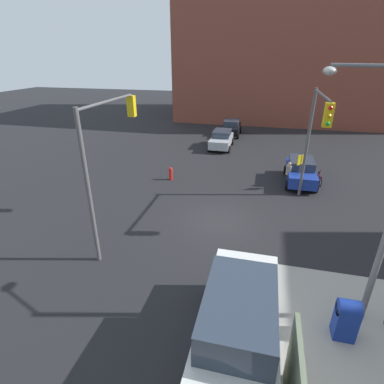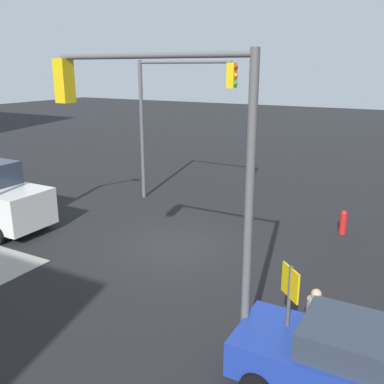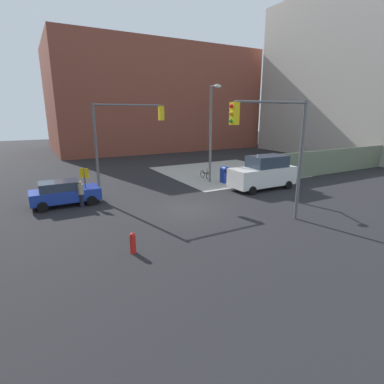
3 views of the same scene
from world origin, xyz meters
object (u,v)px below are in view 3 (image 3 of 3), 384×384
mailbox_blue (225,174)px  street_lamp_corner (212,127)px  smokestack (253,106)px  bicycle_at_crosswalk (61,195)px  sedan_blue (64,193)px  bicycle_leaning_on_fence (205,175)px  fire_hydrant (133,243)px  traffic_signal_nw_corner (124,132)px  pedestrian_crossing (81,193)px  traffic_signal_se_corner (277,139)px  van_white_delivery (263,173)px

mailbox_blue → street_lamp_corner: bearing=158.1°
smokestack → bicycle_at_crosswalk: size_ratio=8.15×
sedan_blue → bicycle_leaning_on_fence: size_ratio=2.44×
fire_hydrant → mailbox_blue: bearing=39.4°
traffic_signal_nw_corner → mailbox_blue: 9.61m
smokestack → street_lamp_corner: (-24.93, -24.55, -2.43)m
traffic_signal_nw_corner → fire_hydrant: size_ratio=6.91×
smokestack → fire_hydrant: (-35.00, -34.20, -6.64)m
pedestrian_crossing → traffic_signal_se_corner: bearing=-143.9°
traffic_signal_se_corner → sedan_blue: traffic_signal_se_corner is taller
traffic_signal_se_corner → mailbox_blue: traffic_signal_se_corner is taller
traffic_signal_se_corner → bicycle_at_crosswalk: 14.75m
sedan_blue → pedestrian_crossing: (0.93, -0.87, 0.04)m
van_white_delivery → traffic_signal_se_corner: bearing=-128.6°
street_lamp_corner → fire_hydrant: 14.57m
street_lamp_corner → bicycle_leaning_on_fence: (0.53, 1.74, -4.35)m
smokestack → mailbox_blue: bearing=-133.6°
bicycle_leaning_on_fence → bicycle_at_crosswalk: (-12.40, -1.20, 0.00)m
street_lamp_corner → sedan_blue: 12.43m
traffic_signal_nw_corner → pedestrian_crossing: size_ratio=3.81×
sedan_blue → street_lamp_corner: bearing=3.8°
street_lamp_corner → bicycle_at_crosswalk: street_lamp_corner is taller
van_white_delivery → smokestack: bearing=51.6°
traffic_signal_nw_corner → van_white_delivery: 11.12m
mailbox_blue → pedestrian_crossing: size_ratio=0.84×
traffic_signal_nw_corner → fire_hydrant: (-2.41, -8.70, -4.12)m
street_lamp_corner → sedan_blue: (-11.79, -0.78, -3.86)m
traffic_signal_nw_corner → street_lamp_corner: bearing=7.1°
smokestack → pedestrian_crossing: smokestack is taller
van_white_delivery → bicycle_leaning_on_fence: 5.86m
van_white_delivery → bicycle_at_crosswalk: van_white_delivery is taller
pedestrian_crossing → bicycle_at_crosswalk: size_ratio=0.98×
traffic_signal_se_corner → bicycle_leaning_on_fence: 12.79m
traffic_signal_se_corner → bicycle_at_crosswalk: bearing=132.0°
fire_hydrant → sedan_blue: (-1.73, 8.87, 0.36)m
sedan_blue → smokestack: bearing=34.6°
traffic_signal_nw_corner → mailbox_blue: (8.79, 0.50, -3.84)m
bicycle_at_crosswalk → mailbox_blue: bearing=-4.4°
traffic_signal_nw_corner → sedan_blue: bearing=177.6°
van_white_delivery → bicycle_leaning_on_fence: bearing=111.0°
fire_hydrant → sedan_blue: 9.05m
traffic_signal_se_corner → traffic_signal_nw_corner: bearing=120.2°
sedan_blue → pedestrian_crossing: 1.27m
fire_hydrant → bicycle_at_crosswalk: size_ratio=0.54×
fire_hydrant → traffic_signal_se_corner: bearing=-2.2°
traffic_signal_nw_corner → fire_hydrant: 9.92m
traffic_signal_se_corner → fire_hydrant: 8.69m
sedan_blue → pedestrian_crossing: size_ratio=2.50×
pedestrian_crossing → bicycle_at_crosswalk: bearing=15.1°
mailbox_blue → bicycle_at_crosswalk: mailbox_blue is taller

